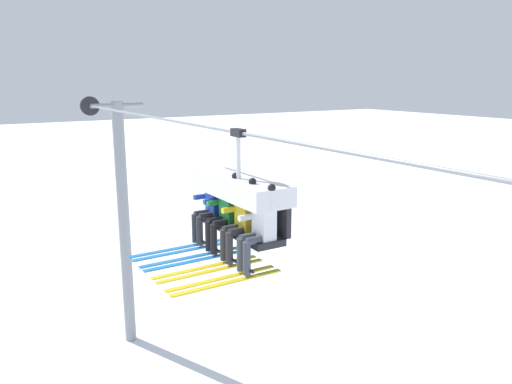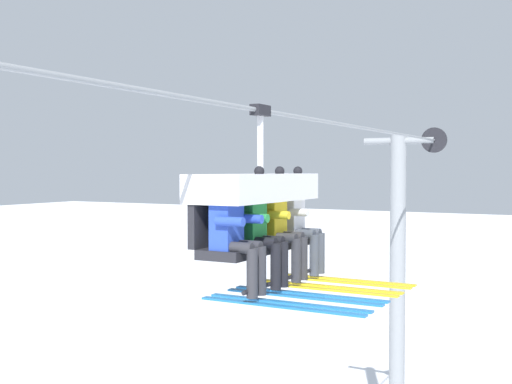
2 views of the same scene
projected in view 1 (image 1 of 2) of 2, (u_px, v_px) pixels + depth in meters
name	position (u px, v px, depth m)	size (l,w,h in m)	color
lift_tower_near	(123.00, 219.00, 15.86)	(0.36, 1.88, 8.06)	gray
lift_cable	(229.00, 131.00, 7.66)	(18.91, 0.05, 0.05)	gray
chairlift_chair	(243.00, 197.00, 7.68)	(1.92, 0.74, 1.91)	#232328
skier_blue	(208.00, 207.00, 8.25)	(0.46, 1.70, 1.23)	#2847B7
skier_green	(223.00, 212.00, 7.83)	(0.48, 1.70, 1.34)	#23843D
skier_yellow	(239.00, 220.00, 7.42)	(0.48, 1.70, 1.34)	yellow
skier_white	(257.00, 228.00, 7.01)	(0.48, 1.70, 1.34)	silver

